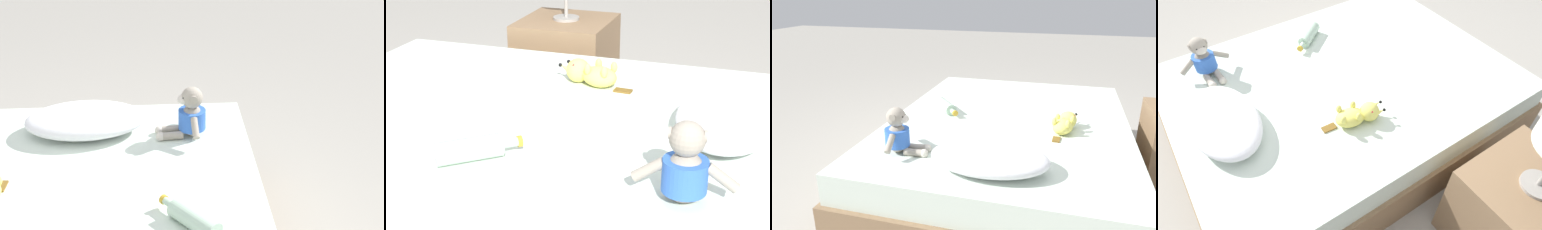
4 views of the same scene
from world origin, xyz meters
The scene contains 6 objects.
ground_plane centered at (0.00, 0.00, 0.00)m, with size 16.00×16.00×0.00m, color #9E998E.
bed centered at (0.00, 0.00, 0.21)m, with size 1.47×1.95×0.43m.
pillow centered at (-0.02, 0.69, 0.49)m, with size 0.55×0.35×0.12m.
plush_monkey centered at (0.45, 0.63, 0.53)m, with size 0.23×0.29×0.24m.
plush_yellow_creature centered at (-0.34, 0.11, 0.48)m, with size 0.16×0.32×0.10m.
glass_bottle centered at (0.43, -0.02, 0.47)m, with size 0.21×0.24×0.07m.
Camera 3 is at (-0.31, 2.14, 1.22)m, focal length 33.98 mm.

